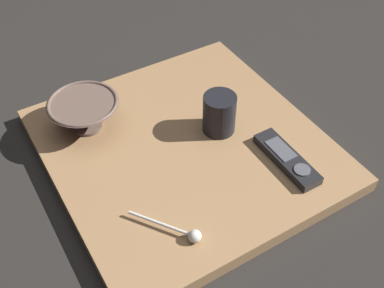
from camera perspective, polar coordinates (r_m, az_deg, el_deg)
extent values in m
plane|color=black|center=(1.07, -0.83, -1.17)|extent=(6.00, 6.00, 0.00)
cube|color=#936D47|center=(1.06, -0.84, -0.53)|extent=(0.58, 0.60, 0.03)
cylinder|color=brown|center=(1.11, -12.47, 2.20)|extent=(0.07, 0.07, 0.01)
cone|color=brown|center=(1.09, -12.76, 3.56)|extent=(0.16, 0.16, 0.06)
torus|color=brown|center=(1.07, -13.02, 4.81)|extent=(0.16, 0.16, 0.01)
cylinder|color=black|center=(1.05, 3.32, 3.66)|extent=(0.07, 0.07, 0.09)
cylinder|color=silver|center=(0.90, -3.97, -9.48)|extent=(0.08, 0.11, 0.01)
sphere|color=silver|center=(0.88, 0.34, -11.04)|extent=(0.03, 0.03, 0.03)
cube|color=black|center=(1.02, 11.33, -1.76)|extent=(0.05, 0.17, 0.02)
cylinder|color=#4C4C54|center=(0.99, 13.12, -3.04)|extent=(0.03, 0.03, 0.00)
cube|color=#4C4C54|center=(1.03, 10.66, -0.60)|extent=(0.04, 0.07, 0.00)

